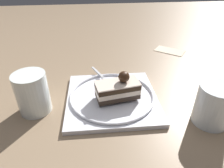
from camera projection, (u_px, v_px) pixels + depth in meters
The scene contains 7 objects.
ground_plane at pixel (122, 96), 0.53m from camera, with size 2.40×2.40×0.00m, color #866E53.
dessert_plate at pixel (112, 97), 0.51m from camera, with size 0.23×0.23×0.02m.
cake_slice at pixel (118, 89), 0.48m from camera, with size 0.07×0.11×0.07m.
fork at pixel (101, 76), 0.57m from camera, with size 0.11×0.05×0.00m.
drink_glass_near at pixel (213, 107), 0.43m from camera, with size 0.08×0.08×0.09m.
drink_glass_far at pixel (33, 95), 0.46m from camera, with size 0.07×0.07×0.10m.
folded_napkin at pixel (170, 51), 0.77m from camera, with size 0.11×0.06×0.00m, color beige.
Camera 1 is at (0.42, -0.07, 0.31)m, focal length 32.11 mm.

